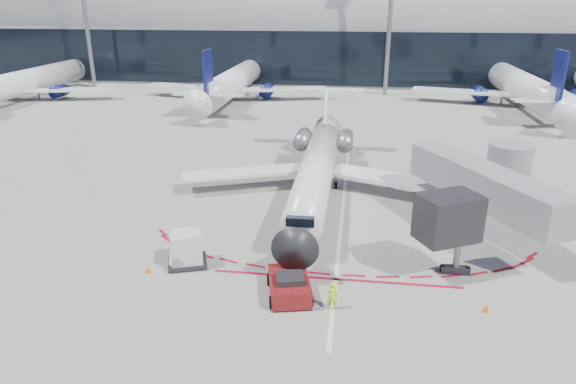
# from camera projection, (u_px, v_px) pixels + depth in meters

# --- Properties ---
(ground) EXTENTS (260.00, 260.00, 0.00)m
(ground) POSITION_uv_depth(u_px,v_px,m) (343.00, 203.00, 39.50)
(ground) COLOR gray
(ground) RESTS_ON ground
(apron_centerline) EXTENTS (0.25, 40.00, 0.01)m
(apron_centerline) POSITION_uv_depth(u_px,v_px,m) (344.00, 194.00, 41.35)
(apron_centerline) COLOR silver
(apron_centerline) RESTS_ON ground
(apron_stop_bar) EXTENTS (14.00, 0.25, 0.01)m
(apron_stop_bar) POSITION_uv_depth(u_px,v_px,m) (336.00, 279.00, 28.85)
(apron_stop_bar) COLOR maroon
(apron_stop_bar) RESTS_ON ground
(terminal_building) EXTENTS (150.00, 24.15, 24.00)m
(terminal_building) POSITION_uv_depth(u_px,v_px,m) (357.00, 33.00, 96.63)
(terminal_building) COLOR gray
(terminal_building) RESTS_ON ground
(jet_bridge) EXTENTS (10.03, 15.20, 4.90)m
(jet_bridge) POSITION_uv_depth(u_px,v_px,m) (490.00, 186.00, 34.39)
(jet_bridge) COLOR gray
(jet_bridge) RESTS_ON ground
(light_mast_west) EXTENTS (0.70, 0.70, 25.00)m
(light_mast_west) POSITION_uv_depth(u_px,v_px,m) (85.00, 12.00, 85.22)
(light_mast_west) COLOR slate
(light_mast_west) RESTS_ON ground
(light_mast_centre) EXTENTS (0.70, 0.70, 25.00)m
(light_mast_centre) POSITION_uv_depth(u_px,v_px,m) (390.00, 14.00, 78.86)
(light_mast_centre) COLOR slate
(light_mast_centre) RESTS_ON ground
(regional_jet) EXTENTS (22.28, 27.47, 6.88)m
(regional_jet) POSITION_uv_depth(u_px,v_px,m) (317.00, 166.00, 40.70)
(regional_jet) COLOR silver
(regional_jet) RESTS_ON ground
(pushback_tug) EXTENTS (2.84, 5.35, 1.36)m
(pushback_tug) POSITION_uv_depth(u_px,v_px,m) (289.00, 285.00, 27.09)
(pushback_tug) COLOR #570C0F
(pushback_tug) RESTS_ON ground
(ramp_worker) EXTENTS (0.65, 0.51, 1.57)m
(ramp_worker) POSITION_uv_depth(u_px,v_px,m) (332.00, 296.00, 25.80)
(ramp_worker) COLOR #B5F419
(ramp_worker) RESTS_ON ground
(uld_container) EXTENTS (2.72, 2.51, 2.09)m
(uld_container) POSITION_uv_depth(u_px,v_px,m) (187.00, 249.00, 30.04)
(uld_container) COLOR black
(uld_container) RESTS_ON ground
(safety_cone_left) EXTENTS (0.31, 0.31, 0.44)m
(safety_cone_left) POSITION_uv_depth(u_px,v_px,m) (148.00, 270.00, 29.41)
(safety_cone_left) COLOR #E95204
(safety_cone_left) RESTS_ON ground
(safety_cone_right) EXTENTS (0.32, 0.32, 0.44)m
(safety_cone_right) POSITION_uv_depth(u_px,v_px,m) (486.00, 308.00, 25.80)
(safety_cone_right) COLOR #E95204
(safety_cone_right) RESTS_ON ground
(bg_airliner_0) EXTENTS (32.27, 34.16, 10.44)m
(bg_airliner_0) POSITION_uv_depth(u_px,v_px,m) (25.00, 64.00, 78.42)
(bg_airliner_0) COLOR silver
(bg_airliner_0) RESTS_ON ground
(bg_airliner_1) EXTENTS (33.68, 35.66, 10.90)m
(bg_airliner_1) POSITION_uv_depth(u_px,v_px,m) (234.00, 63.00, 78.51)
(bg_airliner_1) COLOR silver
(bg_airliner_1) RESTS_ON ground
(bg_airliner_2) EXTENTS (35.37, 37.45, 11.44)m
(bg_airliner_2) POSITION_uv_depth(u_px,v_px,m) (521.00, 65.00, 74.05)
(bg_airliner_2) COLOR silver
(bg_airliner_2) RESTS_ON ground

